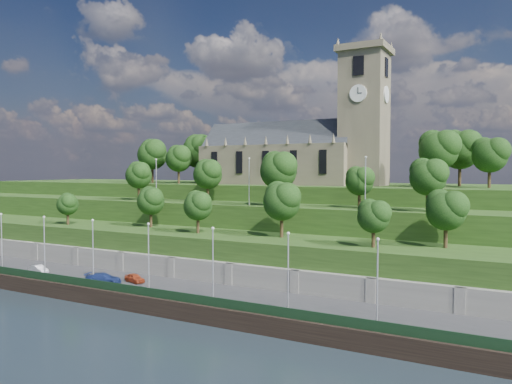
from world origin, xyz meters
The scene contains 17 objects.
ground centered at (0.00, 0.00, 0.00)m, with size 320.00×320.00×0.00m, color black.
promenade centered at (0.00, 6.00, 1.00)m, with size 160.00×12.00×2.00m, color #2D2D30.
quay_wall centered at (0.00, -0.05, 1.10)m, with size 160.00×0.50×2.20m, color black.
fence centered at (0.00, 0.60, 2.60)m, with size 160.00×0.10×1.20m, color #16331B.
retaining_wall centered at (0.00, 11.97, 2.50)m, with size 160.00×2.10×5.00m.
embankment_lower centered at (0.00, 18.00, 4.00)m, with size 160.00×12.00×8.00m, color #234015.
embankment_upper centered at (0.00, 29.00, 6.00)m, with size 160.00×10.00×12.00m, color #234015.
hilltop centered at (0.00, 50.00, 7.50)m, with size 160.00×32.00×15.00m, color #234015.
church centered at (0.79, 45.98, 22.52)m, with size 38.60×12.35×27.60m.
trees_lower centered at (5.54, 18.45, 12.95)m, with size 69.65×8.63×8.37m.
trees_upper centered at (2.07, 28.04, 17.54)m, with size 60.64×8.79×9.21m.
trees_hilltop centered at (-0.64, 45.05, 21.88)m, with size 77.07×16.33×11.33m.
lamp_posts_promenade centered at (-2.00, 2.50, 7.22)m, with size 60.36×0.36×9.18m.
lamp_posts_upper centered at (0.00, 26.00, 16.67)m, with size 40.36×0.36×8.12m.
car_left centered at (-7.67, 6.10, 2.62)m, with size 1.46×3.62×1.23m, color #A2391B.
car_middle centered at (-25.09, 3.84, 2.61)m, with size 1.29×3.70×1.22m, color #BBBABF.
car_right centered at (-11.02, 3.42, 2.73)m, with size 2.06×5.06×1.47m, color navy.
Camera 1 is at (40.89, -47.79, 18.15)m, focal length 35.00 mm.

